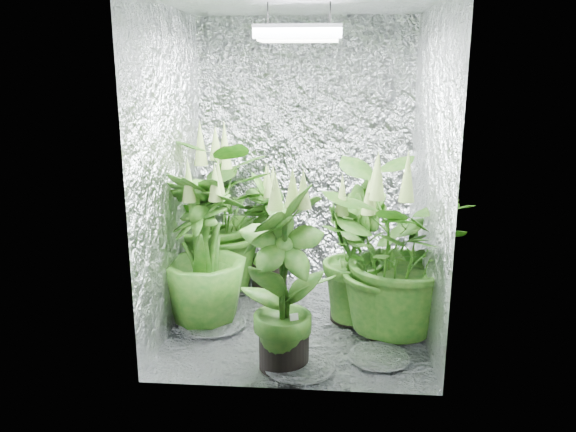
{
  "coord_description": "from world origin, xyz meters",
  "views": [
    {
      "loc": [
        0.21,
        -3.41,
        1.62
      ],
      "look_at": [
        -0.06,
        0.0,
        0.73
      ],
      "focal_mm": 35.0,
      "sensor_mm": 36.0,
      "label": 1
    }
  ],
  "objects_px": {
    "plant_b": "(269,236)",
    "plant_c": "(353,255)",
    "plant_f": "(284,278)",
    "grow_lamp": "(299,33)",
    "circulation_fan": "(388,295)",
    "plant_d": "(203,250)",
    "plant_a": "(216,213)",
    "plant_e": "(392,252)"
  },
  "relations": [
    {
      "from": "plant_b",
      "to": "plant_c",
      "type": "relative_size",
      "value": 0.97
    },
    {
      "from": "plant_b",
      "to": "plant_f",
      "type": "relative_size",
      "value": 0.84
    },
    {
      "from": "grow_lamp",
      "to": "plant_f",
      "type": "relative_size",
      "value": 0.44
    },
    {
      "from": "plant_c",
      "to": "circulation_fan",
      "type": "relative_size",
      "value": 2.85
    },
    {
      "from": "plant_b",
      "to": "plant_d",
      "type": "height_order",
      "value": "plant_d"
    },
    {
      "from": "grow_lamp",
      "to": "plant_a",
      "type": "height_order",
      "value": "grow_lamp"
    },
    {
      "from": "plant_c",
      "to": "plant_d",
      "type": "height_order",
      "value": "plant_d"
    },
    {
      "from": "grow_lamp",
      "to": "plant_e",
      "type": "distance_m",
      "value": 1.41
    },
    {
      "from": "circulation_fan",
      "to": "plant_d",
      "type": "bearing_deg",
      "value": -167.45
    },
    {
      "from": "plant_d",
      "to": "plant_f",
      "type": "relative_size",
      "value": 0.95
    },
    {
      "from": "plant_d",
      "to": "plant_f",
      "type": "distance_m",
      "value": 0.76
    },
    {
      "from": "grow_lamp",
      "to": "plant_f",
      "type": "distance_m",
      "value": 1.42
    },
    {
      "from": "plant_c",
      "to": "plant_e",
      "type": "bearing_deg",
      "value": -43.68
    },
    {
      "from": "plant_b",
      "to": "circulation_fan",
      "type": "relative_size",
      "value": 2.75
    },
    {
      "from": "plant_e",
      "to": "circulation_fan",
      "type": "distance_m",
      "value": 0.5
    },
    {
      "from": "grow_lamp",
      "to": "plant_c",
      "type": "height_order",
      "value": "grow_lamp"
    },
    {
      "from": "plant_a",
      "to": "plant_d",
      "type": "relative_size",
      "value": 1.18
    },
    {
      "from": "grow_lamp",
      "to": "plant_c",
      "type": "distance_m",
      "value": 1.42
    },
    {
      "from": "plant_b",
      "to": "plant_e",
      "type": "distance_m",
      "value": 1.07
    },
    {
      "from": "circulation_fan",
      "to": "grow_lamp",
      "type": "bearing_deg",
      "value": -162.42
    },
    {
      "from": "plant_d",
      "to": "plant_b",
      "type": "bearing_deg",
      "value": 58.81
    },
    {
      "from": "circulation_fan",
      "to": "plant_e",
      "type": "bearing_deg",
      "value": -92.03
    },
    {
      "from": "plant_f",
      "to": "plant_d",
      "type": "bearing_deg",
      "value": 137.51
    },
    {
      "from": "plant_a",
      "to": "plant_c",
      "type": "height_order",
      "value": "plant_a"
    },
    {
      "from": "plant_b",
      "to": "plant_e",
      "type": "relative_size",
      "value": 0.83
    },
    {
      "from": "plant_d",
      "to": "circulation_fan",
      "type": "height_order",
      "value": "plant_d"
    },
    {
      "from": "plant_b",
      "to": "plant_e",
      "type": "height_order",
      "value": "plant_e"
    },
    {
      "from": "plant_b",
      "to": "grow_lamp",
      "type": "bearing_deg",
      "value": -65.11
    },
    {
      "from": "plant_a",
      "to": "plant_c",
      "type": "bearing_deg",
      "value": -24.84
    },
    {
      "from": "plant_b",
      "to": "plant_e",
      "type": "bearing_deg",
      "value": -38.56
    },
    {
      "from": "plant_b",
      "to": "circulation_fan",
      "type": "xyz_separation_m",
      "value": [
        0.85,
        -0.36,
        -0.29
      ]
    },
    {
      "from": "plant_a",
      "to": "plant_b",
      "type": "relative_size",
      "value": 1.34
    },
    {
      "from": "plant_d",
      "to": "circulation_fan",
      "type": "relative_size",
      "value": 3.12
    },
    {
      "from": "plant_a",
      "to": "circulation_fan",
      "type": "xyz_separation_m",
      "value": [
        1.24,
        -0.38,
        -0.45
      ]
    },
    {
      "from": "plant_f",
      "to": "circulation_fan",
      "type": "bearing_deg",
      "value": 49.2
    },
    {
      "from": "grow_lamp",
      "to": "plant_d",
      "type": "bearing_deg",
      "value": -174.41
    },
    {
      "from": "plant_c",
      "to": "circulation_fan",
      "type": "height_order",
      "value": "plant_c"
    },
    {
      "from": "grow_lamp",
      "to": "plant_d",
      "type": "height_order",
      "value": "grow_lamp"
    },
    {
      "from": "plant_e",
      "to": "plant_b",
      "type": "bearing_deg",
      "value": 141.44
    },
    {
      "from": "plant_f",
      "to": "plant_c",
      "type": "bearing_deg",
      "value": 59.1
    },
    {
      "from": "plant_e",
      "to": "plant_c",
      "type": "bearing_deg",
      "value": 136.32
    },
    {
      "from": "grow_lamp",
      "to": "plant_e",
      "type": "xyz_separation_m",
      "value": [
        0.58,
        -0.13,
        -1.28
      ]
    }
  ]
}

